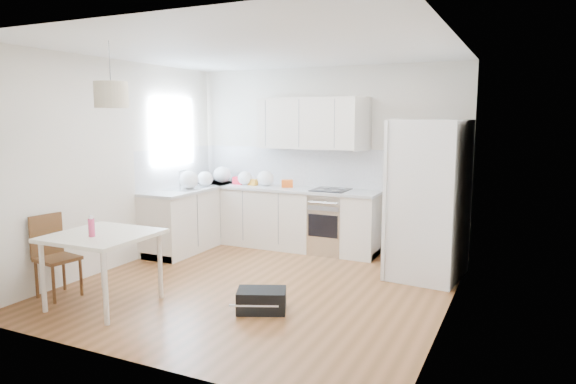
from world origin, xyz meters
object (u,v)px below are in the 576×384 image
object	(u,v)px
refrigerator	(430,199)
dining_table	(102,242)
gym_bag	(262,300)
dining_chair	(58,257)

from	to	relation	value
refrigerator	dining_table	distance (m)	3.82
refrigerator	gym_bag	world-z (taller)	refrigerator
dining_table	dining_chair	xyz separation A→B (m)	(-0.63, -0.03, -0.23)
dining_chair	gym_bag	world-z (taller)	dining_chair
dining_table	refrigerator	bearing A→B (deg)	39.22
gym_bag	dining_chair	bearing A→B (deg)	170.73
dining_table	dining_chair	size ratio (longest dim) A/B	1.10
dining_chair	gym_bag	size ratio (longest dim) A/B	1.84
gym_bag	refrigerator	bearing A→B (deg)	32.15
refrigerator	gym_bag	size ratio (longest dim) A/B	3.93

